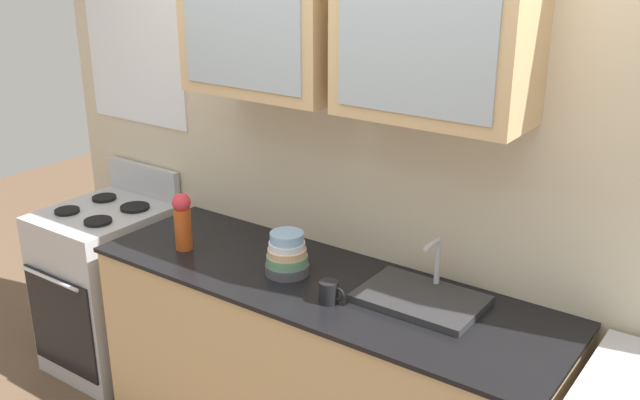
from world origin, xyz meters
TOP-DOWN VIEW (x-y plane):
  - back_wall_unit at (-0.01, 0.34)m, footprint 3.88×0.45m
  - counter at (0.00, 0.00)m, footprint 2.16×0.68m
  - stove_range at (-1.45, -0.00)m, footprint 0.56×0.70m
  - sink_faucet at (0.44, 0.09)m, footprint 0.49×0.34m
  - bowl_stack at (-0.17, -0.02)m, footprint 0.19×0.19m
  - vase at (-0.72, -0.09)m, footprint 0.09×0.09m
  - cup_near_sink at (0.14, -0.13)m, footprint 0.12×0.08m

SIDE VIEW (x-z plane):
  - counter at x=0.00m, z-range 0.00..0.93m
  - stove_range at x=-1.45m, z-range -0.08..1.02m
  - sink_faucet at x=0.44m, z-range 0.83..1.06m
  - cup_near_sink at x=0.14m, z-range 0.93..1.02m
  - bowl_stack at x=-0.17m, z-range 0.91..1.11m
  - vase at x=-0.72m, z-range 0.93..1.21m
  - back_wall_unit at x=-0.01m, z-range 0.13..3.02m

